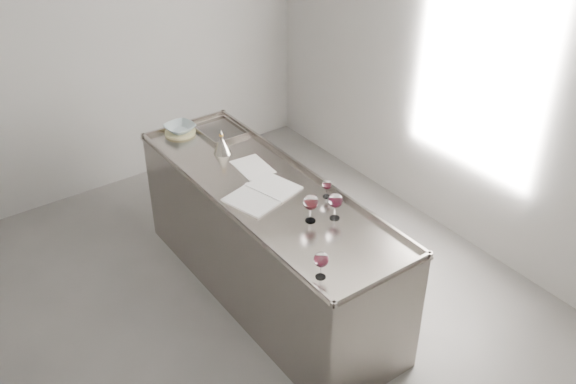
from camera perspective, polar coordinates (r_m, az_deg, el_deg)
room_shell at (r=3.76m, az=-5.84°, el=1.85°), size 4.54×5.04×2.84m
counter at (r=4.71m, az=-1.86°, el=-4.48°), size 0.77×2.42×0.97m
wine_glass_left at (r=3.61m, az=2.96°, el=-6.07°), size 0.09×0.09×0.17m
wine_glass_middle at (r=4.04m, az=2.04°, el=-0.98°), size 0.10×0.10×0.19m
wine_glass_right at (r=4.08m, az=4.23°, el=-0.82°), size 0.09×0.09×0.19m
wine_glass_small at (r=4.31m, az=3.48°, el=0.62°), size 0.06×0.06×0.13m
notebook at (r=4.37m, az=-2.28°, el=-0.16°), size 0.55×0.44×0.02m
loose_paper_top at (r=4.37m, az=-2.74°, el=-0.26°), size 0.32×0.36×0.00m
loose_paper_under at (r=4.69m, az=-3.16°, el=2.25°), size 0.25×0.34×0.00m
trivet at (r=5.22m, az=-9.55°, el=5.25°), size 0.31×0.31×0.02m
ceramic_bowl at (r=5.20m, az=-9.59°, el=5.63°), size 0.26×0.26×0.06m
wine_funnel at (r=4.86m, az=-5.89°, el=4.09°), size 0.14×0.14×0.20m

